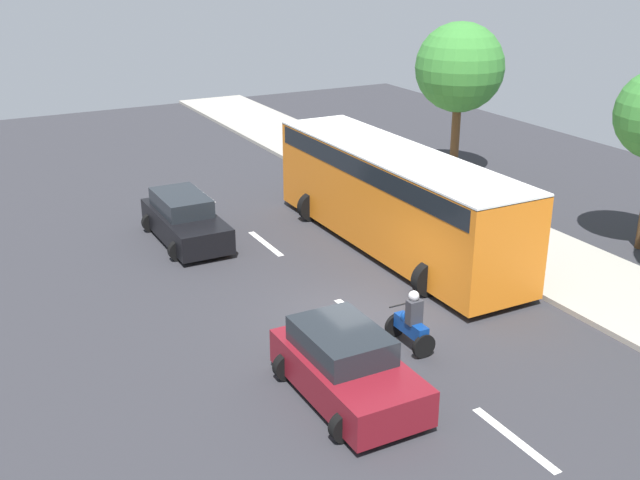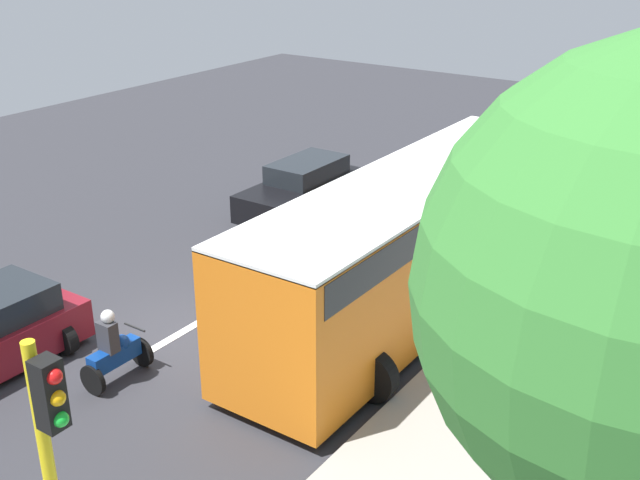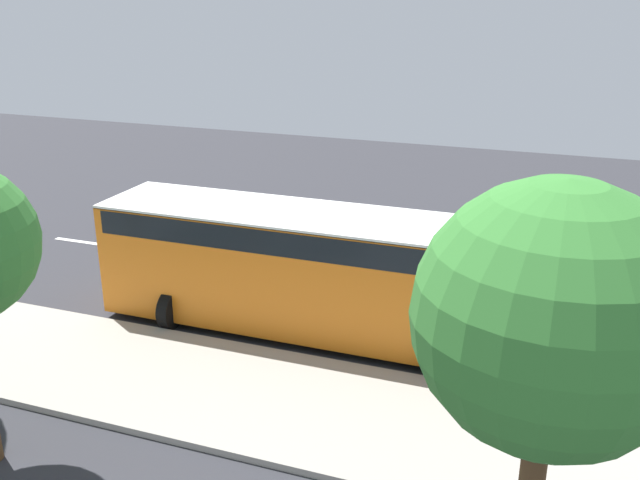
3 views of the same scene
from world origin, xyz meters
The scene contains 11 objects.
ground_plane centered at (0.00, 0.00, -0.05)m, with size 40.00×60.00×0.10m, color #2D2D33.
sidewalk centered at (7.00, 0.00, 0.07)m, with size 4.00×60.00×0.15m, color #9E998E.
lane_stripe_north centered at (0.00, -6.00, 0.01)m, with size 0.20×2.40×0.01m, color white.
lane_stripe_mid centered at (0.00, 0.00, 0.01)m, with size 0.20×2.40×0.01m, color white.
lane_stripe_south centered at (0.00, 6.00, 0.01)m, with size 0.20×2.40×0.01m, color white.
lane_stripe_far_south centered at (0.00, 12.00, 0.01)m, with size 0.20×2.40×0.01m, color white.
car_maroon centered at (-2.17, -3.07, 0.71)m, with size 2.29×3.95×1.52m.
car_black centered at (-2.19, 7.52, 0.71)m, with size 2.14×4.37×1.52m.
city_bus centered at (3.48, 3.81, 1.85)m, with size 3.20×11.00×3.16m.
motorcycle centered at (0.27, -1.92, 0.64)m, with size 0.60×1.30×1.53m.
street_tree_center centered at (10.33, 9.64, 4.46)m, with size 3.61×3.61×6.29m.
Camera 1 is at (-9.40, -15.48, 9.19)m, focal length 43.25 mm.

